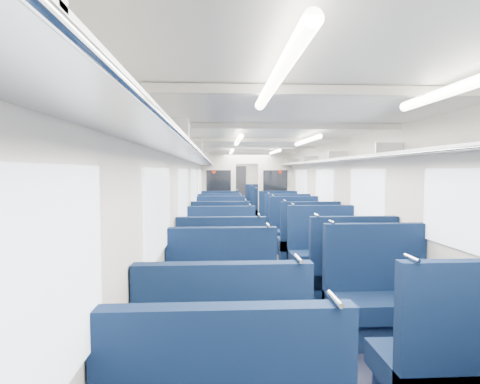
{
  "coord_description": "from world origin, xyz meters",
  "views": [
    {
      "loc": [
        -0.85,
        -8.51,
        1.77
      ],
      "look_at": [
        -0.21,
        3.18,
        1.12
      ],
      "focal_mm": 28.2,
      "sensor_mm": 36.0,
      "label": 1
    }
  ],
  "objects_px": {
    "seat_13": "(308,244)",
    "seat_14": "(221,233)",
    "seat_11": "(323,257)",
    "seat_17": "(286,226)",
    "seat_18": "(220,221)",
    "seat_5": "(464,373)",
    "seat_20": "(220,213)",
    "seat_23": "(265,209)",
    "seat_8": "(221,279)",
    "seat_27": "(259,203)",
    "seat_25": "(262,206)",
    "seat_15": "(295,234)",
    "seat_16": "(220,226)",
    "bulkhead": "(247,188)",
    "seat_21": "(269,212)",
    "seat_10": "(221,259)",
    "seat_4": "(223,379)",
    "seat_6": "(222,313)",
    "seat_12": "(221,243)",
    "seat_24": "(220,206)",
    "seat_26": "(220,203)",
    "end_door": "(238,188)",
    "seat_9": "(349,278)",
    "seat_7": "(379,303)",
    "seat_22": "(220,209)"
  },
  "relations": [
    {
      "from": "seat_13",
      "to": "seat_14",
      "type": "xyz_separation_m",
      "value": [
        -1.66,
        1.37,
        0.0
      ]
    },
    {
      "from": "seat_11",
      "to": "seat_17",
      "type": "bearing_deg",
      "value": 90.0
    },
    {
      "from": "seat_17",
      "to": "seat_18",
      "type": "relative_size",
      "value": 1.0
    },
    {
      "from": "seat_5",
      "to": "seat_20",
      "type": "height_order",
      "value": "same"
    },
    {
      "from": "seat_5",
      "to": "seat_23",
      "type": "xyz_separation_m",
      "value": [
        0.0,
        11.34,
        0.0
      ]
    },
    {
      "from": "seat_8",
      "to": "seat_27",
      "type": "distance_m",
      "value": 11.38
    },
    {
      "from": "seat_25",
      "to": "seat_14",
      "type": "bearing_deg",
      "value": -104.16
    },
    {
      "from": "seat_15",
      "to": "seat_27",
      "type": "distance_m",
      "value": 7.82
    },
    {
      "from": "seat_5",
      "to": "seat_16",
      "type": "bearing_deg",
      "value": 103.17
    },
    {
      "from": "seat_20",
      "to": "seat_27",
      "type": "relative_size",
      "value": 1.0
    },
    {
      "from": "bulkhead",
      "to": "seat_21",
      "type": "bearing_deg",
      "value": 50.5
    },
    {
      "from": "seat_20",
      "to": "seat_10",
      "type": "bearing_deg",
      "value": -90.0
    },
    {
      "from": "seat_4",
      "to": "seat_6",
      "type": "bearing_deg",
      "value": 90.0
    },
    {
      "from": "seat_12",
      "to": "seat_24",
      "type": "relative_size",
      "value": 1.0
    },
    {
      "from": "seat_12",
      "to": "seat_26",
      "type": "xyz_separation_m",
      "value": [
        0.0,
        8.97,
        0.0
      ]
    },
    {
      "from": "seat_21",
      "to": "seat_20",
      "type": "bearing_deg",
      "value": -177.45
    },
    {
      "from": "seat_25",
      "to": "end_door",
      "type": "bearing_deg",
      "value": 108.48
    },
    {
      "from": "seat_9",
      "to": "seat_7",
      "type": "bearing_deg",
      "value": -90.0
    },
    {
      "from": "seat_23",
      "to": "seat_25",
      "type": "xyz_separation_m",
      "value": [
        0.0,
        1.19,
        0.0
      ]
    },
    {
      "from": "seat_11",
      "to": "seat_6",
      "type": "bearing_deg",
      "value": -125.21
    },
    {
      "from": "seat_5",
      "to": "seat_27",
      "type": "bearing_deg",
      "value": 90.0
    },
    {
      "from": "seat_7",
      "to": "seat_13",
      "type": "bearing_deg",
      "value": 90.0
    },
    {
      "from": "seat_4",
      "to": "seat_16",
      "type": "xyz_separation_m",
      "value": [
        0.0,
        7.07,
        0.0
      ]
    },
    {
      "from": "seat_7",
      "to": "seat_16",
      "type": "bearing_deg",
      "value": 106.2
    },
    {
      "from": "bulkhead",
      "to": "seat_5",
      "type": "bearing_deg",
      "value": -84.84
    },
    {
      "from": "seat_17",
      "to": "seat_18",
      "type": "xyz_separation_m",
      "value": [
        -1.66,
        1.18,
        0.0
      ]
    },
    {
      "from": "seat_6",
      "to": "seat_13",
      "type": "bearing_deg",
      "value": 64.01
    },
    {
      "from": "seat_23",
      "to": "seat_26",
      "type": "height_order",
      "value": "same"
    },
    {
      "from": "seat_13",
      "to": "seat_15",
      "type": "bearing_deg",
      "value": 90.0
    },
    {
      "from": "seat_22",
      "to": "seat_7",
      "type": "bearing_deg",
      "value": -80.51
    },
    {
      "from": "seat_14",
      "to": "seat_18",
      "type": "xyz_separation_m",
      "value": [
        0.0,
        2.16,
        0.0
      ]
    },
    {
      "from": "seat_5",
      "to": "seat_15",
      "type": "height_order",
      "value": "same"
    },
    {
      "from": "seat_23",
      "to": "seat_7",
      "type": "bearing_deg",
      "value": -90.0
    },
    {
      "from": "seat_6",
      "to": "seat_15",
      "type": "bearing_deg",
      "value": 70.21
    },
    {
      "from": "seat_8",
      "to": "seat_15",
      "type": "distance_m",
      "value": 3.81
    },
    {
      "from": "seat_4",
      "to": "seat_5",
      "type": "height_order",
      "value": "same"
    },
    {
      "from": "end_door",
      "to": "seat_16",
      "type": "bearing_deg",
      "value": -95.98
    },
    {
      "from": "seat_14",
      "to": "seat_12",
      "type": "bearing_deg",
      "value": -90.0
    },
    {
      "from": "seat_12",
      "to": "seat_22",
      "type": "height_order",
      "value": "same"
    },
    {
      "from": "seat_4",
      "to": "seat_15",
      "type": "distance_m",
      "value": 6.01
    },
    {
      "from": "end_door",
      "to": "seat_16",
      "type": "relative_size",
      "value": 1.61
    },
    {
      "from": "end_door",
      "to": "seat_25",
      "type": "bearing_deg",
      "value": -71.52
    },
    {
      "from": "seat_12",
      "to": "seat_16",
      "type": "bearing_deg",
      "value": 90.0
    },
    {
      "from": "seat_4",
      "to": "seat_18",
      "type": "height_order",
      "value": "same"
    },
    {
      "from": "seat_20",
      "to": "seat_26",
      "type": "bearing_deg",
      "value": 90.0
    },
    {
      "from": "seat_14",
      "to": "seat_18",
      "type": "bearing_deg",
      "value": 90.0
    },
    {
      "from": "seat_13",
      "to": "seat_20",
      "type": "relative_size",
      "value": 1.0
    },
    {
      "from": "seat_6",
      "to": "seat_18",
      "type": "distance_m",
      "value": 6.93
    },
    {
      "from": "seat_16",
      "to": "seat_17",
      "type": "bearing_deg",
      "value": -5.45
    },
    {
      "from": "seat_15",
      "to": "seat_16",
      "type": "xyz_separation_m",
      "value": [
        -1.66,
        1.3,
        0.0
      ]
    }
  ]
}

